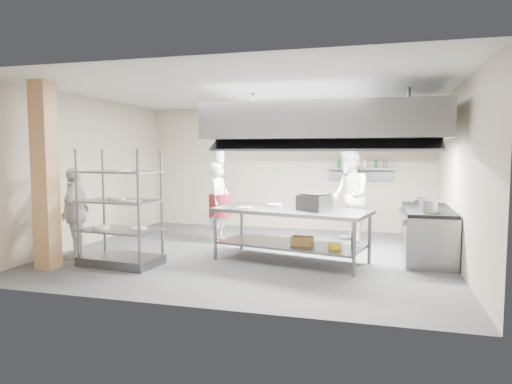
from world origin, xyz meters
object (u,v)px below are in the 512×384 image
(chef_plating, at_px, (76,213))
(island, at_px, (291,235))
(griddle, at_px, (314,202))
(cooking_range, at_px, (427,235))
(chef_head, at_px, (219,202))
(chef_line, at_px, (349,196))
(pass_rack, at_px, (120,207))
(stockpot, at_px, (428,206))

(chef_plating, bearing_deg, island, 88.78)
(griddle, bearing_deg, island, -142.54)
(cooking_range, bearing_deg, chef_head, 174.78)
(chef_line, bearing_deg, pass_rack, -69.63)
(chef_line, distance_m, stockpot, 2.11)
(island, height_order, cooking_range, island)
(pass_rack, xyz_separation_m, cooking_range, (4.98, 1.86, -0.55))
(island, xyz_separation_m, chef_head, (-1.75, 1.24, 0.39))
(chef_plating, bearing_deg, stockpot, 87.15)
(chef_line, distance_m, chef_plating, 5.29)
(stockpot, bearing_deg, island, -172.78)
(stockpot, bearing_deg, cooking_range, 84.98)
(chef_head, bearing_deg, pass_rack, 160.27)
(island, relative_size, chef_head, 1.57)
(island, height_order, chef_head, chef_head)
(island, height_order, chef_line, chef_line)
(cooking_range, xyz_separation_m, stockpot, (-0.05, -0.59, 0.58))
(chef_head, relative_size, chef_plating, 1.05)
(island, distance_m, chef_head, 2.18)
(island, bearing_deg, chef_plating, -155.91)
(griddle, bearing_deg, chef_plating, -138.40)
(cooking_range, relative_size, stockpot, 7.05)
(island, distance_m, chef_line, 2.12)
(chef_line, relative_size, griddle, 3.90)
(island, bearing_deg, stockpot, 19.71)
(island, relative_size, chef_plating, 1.64)
(island, height_order, chef_plating, chef_plating)
(chef_line, bearing_deg, chef_plating, -78.58)
(pass_rack, bearing_deg, cooking_range, 25.81)
(island, distance_m, chef_plating, 3.82)
(island, distance_m, pass_rack, 2.92)
(chef_line, height_order, chef_plating, chef_line)
(chef_plating, xyz_separation_m, stockpot, (5.96, 1.05, 0.19))
(chef_plating, height_order, griddle, chef_plating)
(pass_rack, bearing_deg, chef_head, 72.45)
(pass_rack, bearing_deg, chef_line, 44.22)
(island, distance_m, stockpot, 2.32)
(pass_rack, height_order, griddle, pass_rack)
(chef_head, distance_m, griddle, 2.46)
(island, xyz_separation_m, griddle, (0.39, 0.05, 0.58))
(island, bearing_deg, griddle, 19.53)
(cooking_range, bearing_deg, pass_rack, -159.53)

